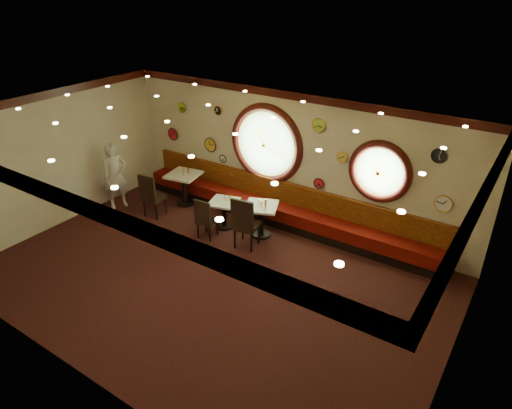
# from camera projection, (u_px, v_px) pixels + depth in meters

# --- Properties ---
(floor) EXTENTS (9.00, 6.00, 0.00)m
(floor) POSITION_uv_depth(u_px,v_px,m) (211.00, 279.00, 9.18)
(floor) COLOR black
(floor) RESTS_ON ground
(ceiling) EXTENTS (9.00, 6.00, 0.02)m
(ceiling) POSITION_uv_depth(u_px,v_px,m) (202.00, 125.00, 7.71)
(ceiling) COLOR gold
(ceiling) RESTS_ON wall_back
(wall_back) EXTENTS (9.00, 0.02, 3.20)m
(wall_back) POSITION_uv_depth(u_px,v_px,m) (288.00, 159.00, 10.66)
(wall_back) COLOR beige
(wall_back) RESTS_ON floor
(wall_front) EXTENTS (9.00, 0.02, 3.20)m
(wall_front) POSITION_uv_depth(u_px,v_px,m) (68.00, 293.00, 6.23)
(wall_front) COLOR beige
(wall_front) RESTS_ON floor
(wall_left) EXTENTS (0.02, 6.00, 3.20)m
(wall_left) POSITION_uv_depth(u_px,v_px,m) (57.00, 159.00, 10.67)
(wall_left) COLOR beige
(wall_left) RESTS_ON floor
(wall_right) EXTENTS (0.02, 6.00, 3.20)m
(wall_right) POSITION_uv_depth(u_px,v_px,m) (463.00, 293.00, 6.23)
(wall_right) COLOR beige
(wall_right) RESTS_ON floor
(molding_back) EXTENTS (9.00, 0.10, 0.18)m
(molding_back) POSITION_uv_depth(u_px,v_px,m) (289.00, 95.00, 9.94)
(molding_back) COLOR #350D09
(molding_back) RESTS_ON wall_back
(molding_front) EXTENTS (9.00, 0.10, 0.18)m
(molding_front) POSITION_uv_depth(u_px,v_px,m) (48.00, 193.00, 5.57)
(molding_front) COLOR #350D09
(molding_front) RESTS_ON wall_back
(molding_left) EXTENTS (0.10, 6.00, 0.18)m
(molding_left) POSITION_uv_depth(u_px,v_px,m) (45.00, 95.00, 9.95)
(molding_left) COLOR #350D09
(molding_left) RESTS_ON wall_back
(molding_right) EXTENTS (0.10, 6.00, 0.18)m
(molding_right) POSITION_uv_depth(u_px,v_px,m) (485.00, 193.00, 5.56)
(molding_right) COLOR #350D09
(molding_right) RESTS_ON wall_back
(banquette_base) EXTENTS (8.00, 0.55, 0.20)m
(banquette_base) POSITION_uv_depth(u_px,v_px,m) (280.00, 220.00, 11.14)
(banquette_base) COLOR black
(banquette_base) RESTS_ON floor
(banquette_seat) EXTENTS (8.00, 0.55, 0.30)m
(banquette_seat) POSITION_uv_depth(u_px,v_px,m) (281.00, 211.00, 11.03)
(banquette_seat) COLOR #5A0B07
(banquette_seat) RESTS_ON banquette_base
(banquette_back) EXTENTS (8.00, 0.10, 0.55)m
(banquette_back) POSITION_uv_depth(u_px,v_px,m) (286.00, 192.00, 11.01)
(banquette_back) COLOR #5B0D07
(banquette_back) RESTS_ON wall_back
(porthole_left_glass) EXTENTS (1.66, 0.02, 1.66)m
(porthole_left_glass) POSITION_uv_depth(u_px,v_px,m) (267.00, 144.00, 10.84)
(porthole_left_glass) COLOR #84B56C
(porthole_left_glass) RESTS_ON wall_back
(porthole_left_frame) EXTENTS (1.98, 0.18, 1.98)m
(porthole_left_frame) POSITION_uv_depth(u_px,v_px,m) (266.00, 144.00, 10.83)
(porthole_left_frame) COLOR #350D09
(porthole_left_frame) RESTS_ON wall_back
(porthole_left_ring) EXTENTS (1.61, 0.03, 1.61)m
(porthole_left_ring) POSITION_uv_depth(u_px,v_px,m) (266.00, 144.00, 10.81)
(porthole_left_ring) COLOR gold
(porthole_left_ring) RESTS_ON wall_back
(porthole_right_glass) EXTENTS (1.10, 0.02, 1.10)m
(porthole_right_glass) POSITION_uv_depth(u_px,v_px,m) (380.00, 172.00, 9.48)
(porthole_right_glass) COLOR #84B56C
(porthole_right_glass) RESTS_ON wall_back
(porthole_right_frame) EXTENTS (1.38, 0.18, 1.38)m
(porthole_right_frame) POSITION_uv_depth(u_px,v_px,m) (380.00, 172.00, 9.47)
(porthole_right_frame) COLOR #350D09
(porthole_right_frame) RESTS_ON wall_back
(porthole_right_ring) EXTENTS (1.09, 0.03, 1.09)m
(porthole_right_ring) POSITION_uv_depth(u_px,v_px,m) (379.00, 172.00, 9.45)
(porthole_right_ring) COLOR gold
(porthole_right_ring) RESTS_ON wall_back
(wall_clock_0) EXTENTS (0.20, 0.03, 0.20)m
(wall_clock_0) POSITION_uv_depth(u_px,v_px,m) (223.00, 159.00, 11.75)
(wall_clock_0) COLOR white
(wall_clock_0) RESTS_ON wall_back
(wall_clock_1) EXTENTS (0.24, 0.03, 0.24)m
(wall_clock_1) POSITION_uv_depth(u_px,v_px,m) (218.00, 111.00, 11.23)
(wall_clock_1) COLOR black
(wall_clock_1) RESTS_ON wall_back
(wall_clock_2) EXTENTS (0.36, 0.03, 0.36)m
(wall_clock_2) POSITION_uv_depth(u_px,v_px,m) (211.00, 145.00, 11.81)
(wall_clock_2) COLOR gold
(wall_clock_2) RESTS_ON wall_back
(wall_clock_3) EXTENTS (0.26, 0.03, 0.26)m
(wall_clock_3) POSITION_uv_depth(u_px,v_px,m) (182.00, 107.00, 11.87)
(wall_clock_3) COLOR #8BC828
(wall_clock_3) RESTS_ON wall_back
(wall_clock_4) EXTENTS (0.24, 0.03, 0.24)m
(wall_clock_4) POSITION_uv_depth(u_px,v_px,m) (319.00, 183.00, 10.40)
(wall_clock_4) COLOR red
(wall_clock_4) RESTS_ON wall_back
(wall_clock_5) EXTENTS (0.32, 0.03, 0.32)m
(wall_clock_5) POSITION_uv_depth(u_px,v_px,m) (173.00, 134.00, 12.43)
(wall_clock_5) COLOR red
(wall_clock_5) RESTS_ON wall_back
(wall_clock_6) EXTENTS (0.28, 0.03, 0.28)m
(wall_clock_6) POSITION_uv_depth(u_px,v_px,m) (439.00, 156.00, 8.64)
(wall_clock_6) COLOR black
(wall_clock_6) RESTS_ON wall_back
(wall_clock_7) EXTENTS (0.34, 0.03, 0.34)m
(wall_clock_7) POSITION_uv_depth(u_px,v_px,m) (443.00, 204.00, 8.95)
(wall_clock_7) COLOR white
(wall_clock_7) RESTS_ON wall_back
(wall_clock_8) EXTENTS (0.30, 0.03, 0.30)m
(wall_clock_8) POSITION_uv_depth(u_px,v_px,m) (319.00, 125.00, 9.83)
(wall_clock_8) COLOR #A4CF40
(wall_clock_8) RESTS_ON wall_back
(wall_clock_9) EXTENTS (0.22, 0.03, 0.22)m
(wall_clock_9) POSITION_uv_depth(u_px,v_px,m) (342.00, 157.00, 9.81)
(wall_clock_9) COLOR gold
(wall_clock_9) RESTS_ON wall_back
(table_a) EXTENTS (0.90, 0.90, 0.86)m
(table_a) POSITION_uv_depth(u_px,v_px,m) (184.00, 185.00, 11.89)
(table_a) COLOR black
(table_a) RESTS_ON floor
(table_b) EXTENTS (0.79, 0.79, 0.70)m
(table_b) POSITION_uv_depth(u_px,v_px,m) (224.00, 211.00, 10.81)
(table_b) COLOR black
(table_b) RESTS_ON floor
(table_c) EXTENTS (0.94, 0.94, 0.79)m
(table_c) POSITION_uv_depth(u_px,v_px,m) (261.00, 217.00, 10.46)
(table_c) COLOR black
(table_c) RESTS_ON floor
(chair_a) EXTENTS (0.52, 0.52, 0.71)m
(chair_a) POSITION_uv_depth(u_px,v_px,m) (151.00, 193.00, 11.20)
(chair_a) COLOR black
(chair_a) RESTS_ON floor
(chair_b) EXTENTS (0.45, 0.45, 0.62)m
(chair_b) POSITION_uv_depth(u_px,v_px,m) (205.00, 217.00, 10.31)
(chair_b) COLOR black
(chair_b) RESTS_ON floor
(chair_c) EXTENTS (0.60, 0.60, 0.76)m
(chair_c) POSITION_uv_depth(u_px,v_px,m) (245.00, 220.00, 9.88)
(chair_c) COLOR black
(chair_c) RESTS_ON floor
(condiment_a_salt) EXTENTS (0.04, 0.04, 0.10)m
(condiment_a_salt) POSITION_uv_depth(u_px,v_px,m) (183.00, 171.00, 11.81)
(condiment_a_salt) COLOR #BBBBC0
(condiment_a_salt) RESTS_ON table_a
(condiment_b_salt) EXTENTS (0.04, 0.04, 0.11)m
(condiment_b_salt) POSITION_uv_depth(u_px,v_px,m) (224.00, 197.00, 10.75)
(condiment_b_salt) COLOR silver
(condiment_b_salt) RESTS_ON table_b
(condiment_c_salt) EXTENTS (0.04, 0.04, 0.11)m
(condiment_c_salt) POSITION_uv_depth(u_px,v_px,m) (259.00, 202.00, 10.38)
(condiment_c_salt) COLOR silver
(condiment_c_salt) RESTS_ON table_c
(condiment_a_pepper) EXTENTS (0.04, 0.04, 0.10)m
(condiment_a_pepper) POSITION_uv_depth(u_px,v_px,m) (183.00, 174.00, 11.62)
(condiment_a_pepper) COLOR silver
(condiment_a_pepper) RESTS_ON table_a
(condiment_b_pepper) EXTENTS (0.04, 0.04, 0.10)m
(condiment_b_pepper) POSITION_uv_depth(u_px,v_px,m) (227.00, 200.00, 10.65)
(condiment_b_pepper) COLOR silver
(condiment_b_pepper) RESTS_ON table_b
(condiment_c_pepper) EXTENTS (0.04, 0.04, 0.11)m
(condiment_c_pepper) POSITION_uv_depth(u_px,v_px,m) (262.00, 203.00, 10.32)
(condiment_c_pepper) COLOR #B9B9BD
(condiment_c_pepper) RESTS_ON table_c
(condiment_a_bottle) EXTENTS (0.05, 0.05, 0.15)m
(condiment_a_bottle) POSITION_uv_depth(u_px,v_px,m) (188.00, 171.00, 11.73)
(condiment_a_bottle) COLOR gold
(condiment_a_bottle) RESTS_ON table_a
(condiment_b_bottle) EXTENTS (0.04, 0.04, 0.14)m
(condiment_b_bottle) POSITION_uv_depth(u_px,v_px,m) (230.00, 198.00, 10.69)
(condiment_b_bottle) COLOR yellow
(condiment_b_bottle) RESTS_ON table_b
(condiment_c_bottle) EXTENTS (0.05, 0.05, 0.17)m
(condiment_c_bottle) POSITION_uv_depth(u_px,v_px,m) (266.00, 203.00, 10.26)
(condiment_c_bottle) COLOR orange
(condiment_c_bottle) RESTS_ON table_c
(waiter) EXTENTS (0.62, 0.74, 1.72)m
(waiter) POSITION_uv_depth(u_px,v_px,m) (115.00, 176.00, 11.62)
(waiter) COLOR silver
(waiter) RESTS_ON floor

